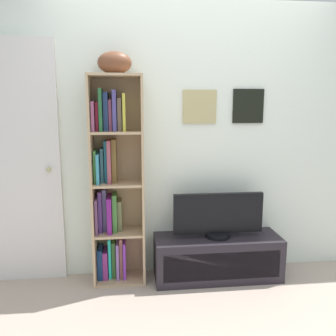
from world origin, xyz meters
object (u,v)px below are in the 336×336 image
at_px(bookshelf, 113,185).
at_px(television, 218,216).
at_px(football, 115,63).
at_px(door, 13,165).
at_px(tv_stand, 217,257).

relative_size(bookshelf, television, 2.24).
relative_size(bookshelf, football, 6.51).
xyz_separation_m(football, television, (0.86, -0.05, -1.28)).
distance_m(bookshelf, television, 0.95).
relative_size(football, television, 0.34).
relative_size(football, door, 0.13).
bearing_deg(television, football, 176.68).
bearing_deg(door, tv_stand, -5.52).
height_order(bookshelf, door, door).
height_order(tv_stand, door, door).
bearing_deg(bookshelf, football, -38.44).
height_order(football, television, football).
bearing_deg(door, bookshelf, -5.79).
bearing_deg(bookshelf, door, 174.21).
height_order(tv_stand, television, television).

